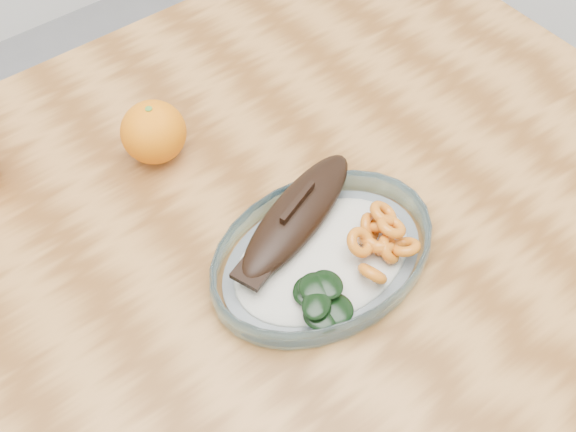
{
  "coord_description": "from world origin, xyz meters",
  "views": [
    {
      "loc": [
        -0.18,
        -0.4,
        1.39
      ],
      "look_at": [
        0.1,
        -0.02,
        0.77
      ],
      "focal_mm": 45.0,
      "sensor_mm": 36.0,
      "label": 1
    }
  ],
  "objects": [
    {
      "name": "dining_table",
      "position": [
        0.0,
        0.0,
        0.65
      ],
      "size": [
        1.2,
        0.8,
        0.75
      ],
      "color": "brown",
      "rests_on": "ground"
    },
    {
      "name": "plated_meal",
      "position": [
        0.1,
        -0.08,
        0.77
      ],
      "size": [
        0.47,
        0.47,
        0.07
      ],
      "rotation": [
        0.0,
        0.0,
        -0.04
      ],
      "color": "white",
      "rests_on": "dining_table"
    },
    {
      "name": "orange_right",
      "position": [
        0.05,
        0.16,
        0.79
      ],
      "size": [
        0.08,
        0.08,
        0.08
      ],
      "primitive_type": "sphere",
      "color": "#E25B04",
      "rests_on": "dining_table"
    }
  ]
}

